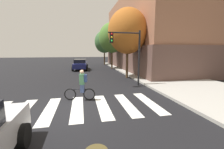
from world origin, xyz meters
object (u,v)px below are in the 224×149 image
at_px(cyclist, 82,85).
at_px(street_tree_near, 128,31).
at_px(fire_hydrant, 149,73).
at_px(street_tree_mid, 112,38).
at_px(traffic_light_near, 129,49).
at_px(street_tree_far, 104,42).
at_px(sedan_mid, 80,64).

xyz_separation_m(cyclist, street_tree_near, (4.49, 6.08, 3.71)).
xyz_separation_m(fire_hydrant, street_tree_mid, (-1.99, 8.41, 4.07)).
xyz_separation_m(cyclist, street_tree_mid, (4.55, 13.83, 3.75)).
relative_size(traffic_light_near, fire_hydrant, 5.38).
bearing_deg(traffic_light_near, street_tree_mid, 84.79).
xyz_separation_m(traffic_light_near, street_tree_far, (0.92, 17.83, 1.54)).
bearing_deg(fire_hydrant, cyclist, -140.38).
bearing_deg(traffic_light_near, street_tree_near, 74.33).
distance_m(traffic_light_near, fire_hydrant, 4.69).
bearing_deg(sedan_mid, street_tree_far, 56.59).
bearing_deg(street_tree_far, sedan_mid, -123.41).
xyz_separation_m(sedan_mid, cyclist, (0.13, -13.56, 0.06)).
xyz_separation_m(traffic_light_near, street_tree_near, (0.95, 3.40, 1.70)).
height_order(sedan_mid, cyclist, cyclist).
bearing_deg(street_tree_near, cyclist, -126.48).
xyz_separation_m(sedan_mid, street_tree_far, (4.59, 6.95, 3.62)).
relative_size(sedan_mid, fire_hydrant, 5.76).
height_order(fire_hydrant, street_tree_near, street_tree_near).
xyz_separation_m(street_tree_near, street_tree_mid, (0.06, 7.76, 0.04)).
relative_size(cyclist, traffic_light_near, 0.40).
relative_size(cyclist, street_tree_mid, 0.25).
xyz_separation_m(fire_hydrant, street_tree_far, (-2.09, 15.09, 3.87)).
height_order(traffic_light_near, fire_hydrant, traffic_light_near).
relative_size(sedan_mid, street_tree_near, 0.67).
distance_m(street_tree_mid, street_tree_far, 6.68).
bearing_deg(fire_hydrant, street_tree_mid, 103.33).
distance_m(street_tree_near, street_tree_mid, 7.76).
distance_m(fire_hydrant, street_tree_mid, 9.55).
xyz_separation_m(fire_hydrant, street_tree_near, (-2.06, 0.65, 4.03)).
relative_size(cyclist, fire_hydrant, 2.17).
distance_m(sedan_mid, street_tree_mid, 6.05).
distance_m(cyclist, traffic_light_near, 4.87).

